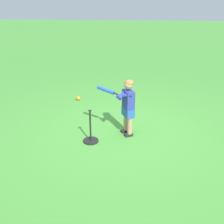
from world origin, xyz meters
The scene contains 4 objects.
ground_plane centered at (0.00, 0.00, 0.00)m, with size 40.00×40.00×0.00m, color #479338.
child_batter centered at (-0.03, -0.06, 0.65)m, with size 0.38×0.72×1.08m.
play_ball_by_bucket centered at (1.66, 1.17, 0.05)m, with size 0.10×0.10×0.10m, color orange.
batting_tee centered at (-0.38, 0.57, 0.10)m, with size 0.28×0.28×0.62m.
Camera 1 is at (-4.91, -0.15, 2.60)m, focal length 45.91 mm.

